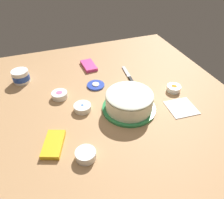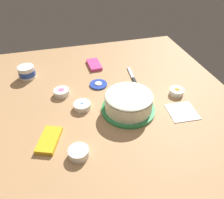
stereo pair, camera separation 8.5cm
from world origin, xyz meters
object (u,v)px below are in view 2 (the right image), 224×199
(sprinkle_bowl_pink, at_px, (62,92))
(candy_box_lower, at_px, (94,65))
(frosting_tub_lid, at_px, (98,84))
(sprinkle_bowl_orange, at_px, (177,91))
(frosting_tub, at_px, (27,72))
(spreading_knife, at_px, (133,78))
(frosted_cake, at_px, (129,102))
(paper_napkin, at_px, (182,111))
(candy_box_upper, at_px, (49,140))
(sprinkle_bowl_blue, at_px, (82,106))
(sprinkle_bowl_green, at_px, (79,152))

(sprinkle_bowl_pink, xyz_separation_m, candy_box_lower, (-0.28, 0.25, -0.01))
(frosting_tub_lid, bearing_deg, sprinkle_bowl_orange, 64.01)
(frosting_tub, distance_m, spreading_knife, 0.69)
(frosted_cake, height_order, paper_napkin, frosted_cake)
(frosted_cake, bearing_deg, paper_napkin, 72.12)
(frosting_tub, height_order, sprinkle_bowl_orange, frosting_tub)
(sprinkle_bowl_orange, bearing_deg, frosting_tub_lid, -115.99)
(frosting_tub, bearing_deg, sprinkle_bowl_pink, 38.85)
(sprinkle_bowl_pink, bearing_deg, candy_box_lower, 138.24)
(frosted_cake, xyz_separation_m, candy_box_upper, (0.12, -0.42, -0.04))
(spreading_knife, xyz_separation_m, sprinkle_bowl_orange, (0.22, 0.19, 0.01))
(frosted_cake, height_order, sprinkle_bowl_blue, frosted_cake)
(frosting_tub_lid, xyz_separation_m, sprinkle_bowl_blue, (0.19, -0.13, 0.01))
(frosted_cake, bearing_deg, sprinkle_bowl_green, -52.52)
(spreading_knife, bearing_deg, frosted_cake, -24.14)
(candy_box_lower, relative_size, paper_napkin, 1.04)
(sprinkle_bowl_blue, height_order, sprinkle_bowl_pink, sprinkle_bowl_pink)
(sprinkle_bowl_orange, distance_m, sprinkle_bowl_blue, 0.56)
(sprinkle_bowl_orange, relative_size, sprinkle_bowl_green, 0.91)
(sprinkle_bowl_pink, bearing_deg, paper_napkin, 62.23)
(frosting_tub, distance_m, sprinkle_bowl_blue, 0.50)
(frosting_tub_lid, relative_size, candy_box_lower, 0.70)
(frosting_tub_lid, xyz_separation_m, candy_box_lower, (-0.24, 0.02, 0.00))
(frosting_tub_lid, bearing_deg, frosting_tub, -115.82)
(sprinkle_bowl_blue, bearing_deg, frosting_tub_lid, 145.69)
(sprinkle_bowl_orange, distance_m, sprinkle_bowl_green, 0.69)
(frosted_cake, relative_size, candy_box_lower, 1.87)
(candy_box_upper, xyz_separation_m, paper_napkin, (-0.03, 0.70, -0.01))
(paper_napkin, bearing_deg, frosted_cake, -107.88)
(frosting_tub, relative_size, sprinkle_bowl_orange, 1.29)
(sprinkle_bowl_orange, relative_size, sprinkle_bowl_blue, 0.87)
(sprinkle_bowl_blue, relative_size, candy_box_upper, 0.60)
(paper_napkin, bearing_deg, sprinkle_bowl_blue, -108.32)
(sprinkle_bowl_orange, height_order, paper_napkin, sprinkle_bowl_orange)
(sprinkle_bowl_green, height_order, sprinkle_bowl_blue, sprinkle_bowl_green)
(sprinkle_bowl_blue, xyz_separation_m, sprinkle_bowl_pink, (-0.15, -0.10, 0.00))
(frosted_cake, xyz_separation_m, spreading_knife, (-0.29, 0.13, -0.05))
(frosting_tub_lid, height_order, sprinkle_bowl_green, sprinkle_bowl_green)
(sprinkle_bowl_blue, distance_m, candy_box_upper, 0.27)
(sprinkle_bowl_green, relative_size, paper_napkin, 0.60)
(candy_box_upper, bearing_deg, sprinkle_bowl_pink, -172.87)
(frosting_tub_lid, bearing_deg, spreading_knife, 93.27)
(frosting_tub_lid, bearing_deg, sprinkle_bowl_blue, -34.31)
(candy_box_lower, bearing_deg, frosting_tub_lid, -8.25)
(sprinkle_bowl_green, bearing_deg, sprinkle_bowl_orange, 115.42)
(frosting_tub_lid, relative_size, paper_napkin, 0.73)
(sprinkle_bowl_orange, xyz_separation_m, candy_box_upper, (0.18, -0.75, -0.01))
(spreading_knife, height_order, sprinkle_bowl_green, sprinkle_bowl_green)
(frosting_tub_lid, bearing_deg, candy_box_lower, 174.87)
(frosting_tub, bearing_deg, sprinkle_bowl_orange, 64.10)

